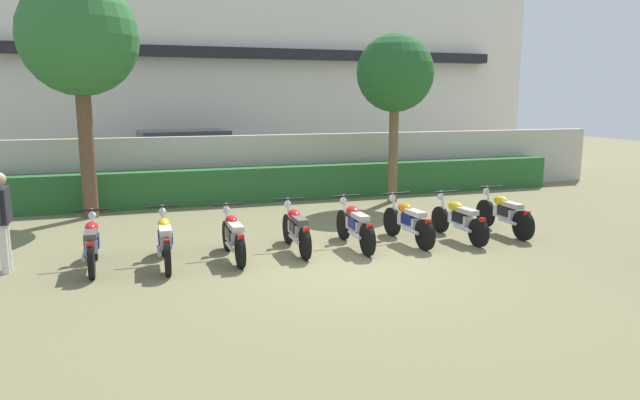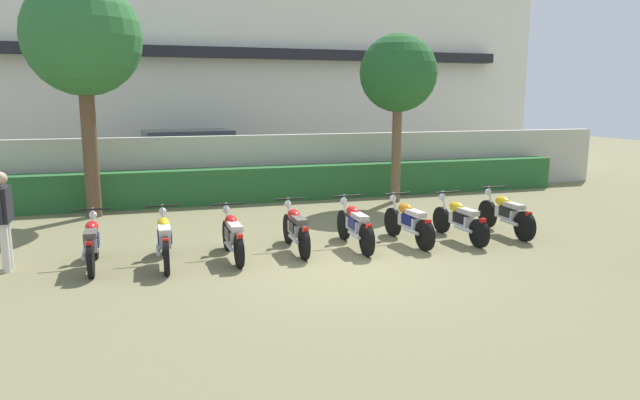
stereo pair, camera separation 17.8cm
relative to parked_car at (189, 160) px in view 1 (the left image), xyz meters
The scene contains 16 objects.
ground 9.84m from the parked_car, 79.75° to the right, with size 60.00×60.00×0.00m, color olive.
building 6.39m from the parked_car, 71.48° to the left, with size 24.70×6.50×8.44m.
compound_wall 2.81m from the parked_car, 51.61° to the right, with size 23.46×0.30×1.83m, color #BCB7A8.
hedge_row 3.41m from the parked_car, 58.99° to the right, with size 18.77×0.70×0.98m, color #28602D.
parked_car is the anchor object (origin of this frame).
tree_near_inspector 5.76m from the parked_car, 125.80° to the right, with size 2.74×2.74×5.68m.
tree_far_side 7.16m from the parked_car, 38.21° to the right, with size 2.12×2.12×4.64m.
motorcycle_in_row_0 8.82m from the parked_car, 106.10° to the right, with size 0.60×1.81×0.96m.
motorcycle_in_row_1 8.72m from the parked_car, 98.20° to the right, with size 0.60×1.93×0.98m.
motorcycle_in_row_2 8.61m from the parked_car, 90.30° to the right, with size 0.60×1.81×0.95m.
motorcycle_in_row_3 8.52m from the parked_car, 81.97° to the right, with size 0.60×1.85×0.95m.
motorcycle_in_row_4 8.86m from the parked_car, 74.53° to the right, with size 0.60×1.93×0.97m.
motorcycle_in_row_5 9.23m from the parked_car, 67.60° to the right, with size 0.60×1.89×0.96m.
motorcycle_in_row_6 9.78m from the parked_car, 61.66° to the right, with size 0.60×1.92×0.94m.
motorcycle_in_row_7 10.28m from the parked_car, 55.28° to the right, with size 0.60×1.96×0.97m.
inspector_person 9.05m from the parked_car, 114.94° to the right, with size 0.23×0.68×1.69m.
Camera 1 is at (-3.41, -9.00, 2.89)m, focal length 31.97 mm.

